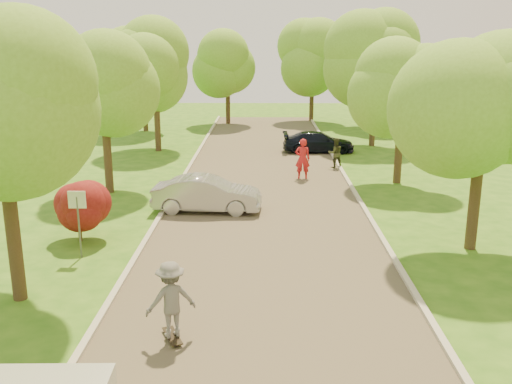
# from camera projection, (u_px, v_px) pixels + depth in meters

# --- Properties ---
(ground) EXTENTS (100.00, 100.00, 0.00)m
(ground) POSITION_uv_depth(u_px,v_px,m) (264.00, 318.00, 14.12)
(ground) COLOR #2D6217
(ground) RESTS_ON ground
(road) EXTENTS (8.00, 60.00, 0.01)m
(road) POSITION_uv_depth(u_px,v_px,m) (264.00, 220.00, 21.85)
(road) COLOR #4C4438
(road) RESTS_ON ground
(curb_left) EXTENTS (0.18, 60.00, 0.12)m
(curb_left) POSITION_uv_depth(u_px,v_px,m) (159.00, 218.00, 21.89)
(curb_left) COLOR #B2AD9E
(curb_left) RESTS_ON ground
(curb_right) EXTENTS (0.18, 60.00, 0.12)m
(curb_right) POSITION_uv_depth(u_px,v_px,m) (370.00, 219.00, 21.78)
(curb_right) COLOR #B2AD9E
(curb_right) RESTS_ON ground
(street_sign) EXTENTS (0.55, 0.06, 2.17)m
(street_sign) POSITION_uv_depth(u_px,v_px,m) (78.00, 210.00, 17.66)
(street_sign) COLOR #59595E
(street_sign) RESTS_ON ground
(red_shrub) EXTENTS (1.70, 1.70, 1.95)m
(red_shrub) POSITION_uv_depth(u_px,v_px,m) (78.00, 210.00, 19.24)
(red_shrub) COLOR #382619
(red_shrub) RESTS_ON ground
(tree_l_mida) EXTENTS (4.71, 4.60, 7.39)m
(tree_l_mida) POSITION_uv_depth(u_px,v_px,m) (6.00, 103.00, 13.84)
(tree_l_mida) COLOR #382619
(tree_l_mida) RESTS_ON ground
(tree_l_midb) EXTENTS (4.30, 4.20, 6.62)m
(tree_l_midb) POSITION_uv_depth(u_px,v_px,m) (107.00, 90.00, 24.62)
(tree_l_midb) COLOR #382619
(tree_l_midb) RESTS_ON ground
(tree_l_far) EXTENTS (4.92, 4.80, 7.79)m
(tree_l_far) POSITION_uv_depth(u_px,v_px,m) (158.00, 61.00, 34.05)
(tree_l_far) COLOR #382619
(tree_l_far) RESTS_ON ground
(tree_r_mida) EXTENTS (5.13, 5.00, 7.95)m
(tree_r_mida) POSITION_uv_depth(u_px,v_px,m) (494.00, 78.00, 17.42)
(tree_r_mida) COLOR #382619
(tree_r_mida) RESTS_ON ground
(tree_r_midb) EXTENTS (4.51, 4.40, 7.01)m
(tree_r_midb) POSITION_uv_depth(u_px,v_px,m) (408.00, 80.00, 26.29)
(tree_r_midb) COLOR #382619
(tree_r_midb) RESTS_ON ground
(tree_r_far) EXTENTS (5.33, 5.20, 8.34)m
(tree_r_far) POSITION_uv_depth(u_px,v_px,m) (380.00, 54.00, 35.70)
(tree_r_far) COLOR #382619
(tree_r_far) RESTS_ON ground
(tree_bg_a) EXTENTS (5.12, 5.00, 7.72)m
(tree_bg_a) POSITION_uv_depth(u_px,v_px,m) (145.00, 59.00, 41.85)
(tree_bg_a) COLOR #382619
(tree_bg_a) RESTS_ON ground
(tree_bg_b) EXTENTS (5.12, 5.00, 7.95)m
(tree_bg_b) POSITION_uv_depth(u_px,v_px,m) (372.00, 55.00, 43.49)
(tree_bg_b) COLOR #382619
(tree_bg_b) RESTS_ON ground
(tree_bg_c) EXTENTS (4.92, 4.80, 7.33)m
(tree_bg_c) POSITION_uv_depth(u_px,v_px,m) (230.00, 61.00, 45.71)
(tree_bg_c) COLOR #382619
(tree_bg_c) RESTS_ON ground
(tree_bg_d) EXTENTS (5.12, 5.00, 7.72)m
(tree_bg_d) POSITION_uv_depth(u_px,v_px,m) (315.00, 57.00, 47.47)
(tree_bg_d) COLOR #382619
(tree_bg_d) RESTS_ON ground
(silver_sedan) EXTENTS (4.41, 1.76, 1.43)m
(silver_sedan) POSITION_uv_depth(u_px,v_px,m) (207.00, 194.00, 22.77)
(silver_sedan) COLOR #A1A0A5
(silver_sedan) RESTS_ON ground
(dark_sedan) EXTENTS (4.40, 1.88, 1.26)m
(dark_sedan) POSITION_uv_depth(u_px,v_px,m) (318.00, 142.00, 34.88)
(dark_sedan) COLOR black
(dark_sedan) RESTS_ON ground
(longboard) EXTENTS (0.61, 0.95, 0.11)m
(longboard) POSITION_uv_depth(u_px,v_px,m) (172.00, 336.00, 13.06)
(longboard) COLOR black
(longboard) RESTS_ON ground
(skateboarder) EXTENTS (1.33, 1.08, 1.80)m
(skateboarder) POSITION_uv_depth(u_px,v_px,m) (171.00, 299.00, 12.82)
(skateboarder) COLOR slate
(skateboarder) RESTS_ON longboard
(person_striped) EXTENTS (0.75, 0.51, 2.02)m
(person_striped) POSITION_uv_depth(u_px,v_px,m) (303.00, 159.00, 28.06)
(person_striped) COLOR red
(person_striped) RESTS_ON ground
(person_olive) EXTENTS (0.88, 0.74, 1.62)m
(person_olive) POSITION_uv_depth(u_px,v_px,m) (335.00, 153.00, 30.53)
(person_olive) COLOR #333620
(person_olive) RESTS_ON ground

